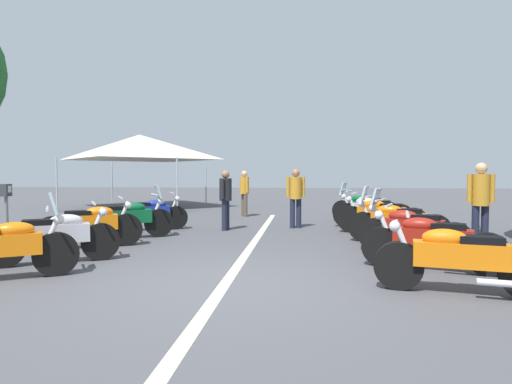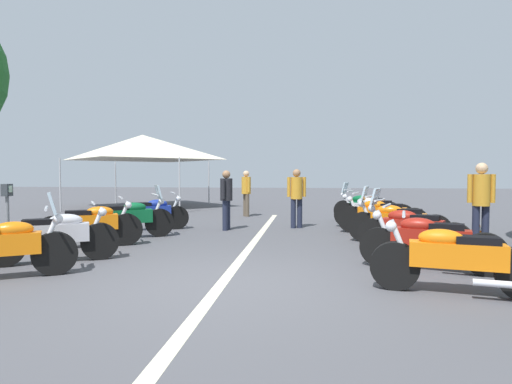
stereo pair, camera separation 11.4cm
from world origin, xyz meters
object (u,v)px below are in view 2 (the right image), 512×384
at_px(motorcycle_left_row_0, 1,246).
at_px(bystander_0, 226,195).
at_px(motorcycle_right_row_4, 381,215).
at_px(parking_meter, 7,206).
at_px(motorcycle_left_row_1, 55,236).
at_px(bystander_2, 481,198).
at_px(event_tent, 143,147).
at_px(motorcycle_right_row_6, 365,207).
at_px(motorcycle_left_row_3, 128,218).
at_px(motorcycle_right_row_5, 373,211).
at_px(motorcycle_right_row_2, 410,229).
at_px(motorcycle_left_row_2, 91,224).
at_px(motorcycle_right_row_1, 429,241).
at_px(traffic_cone_0, 478,231).
at_px(motorcycle_left_row_4, 151,213).
at_px(bystander_3, 246,190).
at_px(bystander_1, 297,194).
at_px(motorcycle_right_row_0, 455,258).
at_px(motorcycle_right_row_3, 397,222).

height_order(motorcycle_left_row_0, bystander_0, bystander_0).
xyz_separation_m(motorcycle_right_row_4, parking_meter, (-3.52, 7.18, 0.43)).
xyz_separation_m(motorcycle_left_row_1, parking_meter, (0.53, 1.25, 0.44)).
distance_m(bystander_0, bystander_2, 5.88).
bearing_deg(event_tent, motorcycle_right_row_6, -118.12).
height_order(motorcycle_left_row_1, parking_meter, parking_meter).
height_order(motorcycle_left_row_3, motorcycle_right_row_5, motorcycle_left_row_3).
bearing_deg(motorcycle_right_row_2, bystander_0, -10.55).
bearing_deg(motorcycle_left_row_2, motorcycle_right_row_1, -41.98).
bearing_deg(motorcycle_right_row_4, motorcycle_right_row_2, 110.79).
bearing_deg(event_tent, traffic_cone_0, -129.03).
bearing_deg(motorcycle_left_row_0, motorcycle_left_row_2, 59.58).
xyz_separation_m(motorcycle_right_row_1, motorcycle_right_row_6, (6.49, 0.06, 0.02)).
distance_m(motorcycle_right_row_6, bystander_0, 4.50).
height_order(motorcycle_left_row_4, parking_meter, parking_meter).
distance_m(motorcycle_left_row_2, bystander_3, 6.88).
bearing_deg(motorcycle_right_row_4, bystander_1, -5.74).
xyz_separation_m(traffic_cone_0, bystander_2, (-0.39, 0.10, 0.70)).
xyz_separation_m(motorcycle_right_row_2, parking_meter, (-0.96, 7.26, 0.44)).
xyz_separation_m(motorcycle_right_row_4, bystander_3, (3.92, 3.89, 0.46)).
height_order(motorcycle_left_row_2, motorcycle_right_row_4, motorcycle_right_row_4).
relative_size(motorcycle_right_row_0, traffic_cone_0, 3.28).
height_order(motorcycle_right_row_3, bystander_0, bystander_0).
distance_m(motorcycle_right_row_1, motorcycle_right_row_2, 1.36).
bearing_deg(motorcycle_right_row_5, motorcycle_right_row_0, 108.58).
relative_size(motorcycle_left_row_1, bystander_1, 1.14).
distance_m(motorcycle_left_row_2, bystander_2, 7.77).
height_order(motorcycle_right_row_2, motorcycle_right_row_5, motorcycle_right_row_2).
distance_m(traffic_cone_0, bystander_0, 5.88).
relative_size(motorcycle_right_row_2, motorcycle_right_row_3, 0.93).
xyz_separation_m(motorcycle_right_row_2, event_tent, (9.92, 9.09, 2.19)).
relative_size(motorcycle_right_row_3, bystander_1, 1.27).
relative_size(motorcycle_right_row_0, motorcycle_right_row_4, 0.97).
bearing_deg(motorcycle_right_row_3, motorcycle_left_row_0, 50.26).
relative_size(motorcycle_left_row_3, motorcycle_right_row_2, 1.00).
relative_size(traffic_cone_0, bystander_3, 0.39).
relative_size(motorcycle_left_row_0, bystander_2, 1.06).
xyz_separation_m(motorcycle_right_row_3, motorcycle_right_row_5, (2.56, 0.11, -0.00)).
xyz_separation_m(motorcycle_right_row_6, traffic_cone_0, (-3.90, -1.75, -0.18)).
bearing_deg(motorcycle_right_row_3, motorcycle_left_row_1, 42.29).
relative_size(motorcycle_left_row_2, motorcycle_left_row_4, 0.98).
height_order(motorcycle_left_row_1, motorcycle_right_row_5, motorcycle_right_row_5).
height_order(motorcycle_left_row_0, bystander_2, bystander_2).
height_order(motorcycle_right_row_1, bystander_2, bystander_2).
bearing_deg(parking_meter, motorcycle_right_row_6, 34.45).
distance_m(parking_meter, bystander_0, 5.04).
bearing_deg(motorcycle_right_row_2, bystander_3, -33.26).
xyz_separation_m(motorcycle_left_row_2, motorcycle_right_row_2, (0.03, -6.16, 0.00)).
bearing_deg(motorcycle_right_row_6, traffic_cone_0, 138.25).
xyz_separation_m(motorcycle_left_row_3, bystander_0, (1.69, -1.95, 0.44)).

